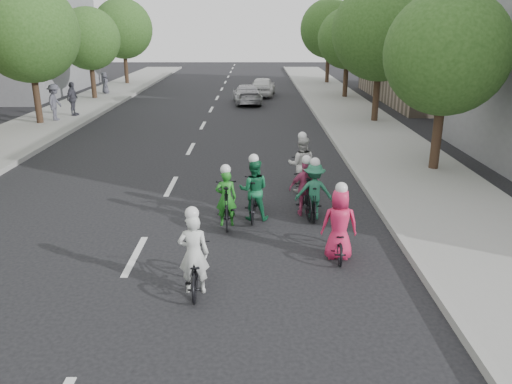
{
  "coord_description": "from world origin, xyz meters",
  "views": [
    {
      "loc": [
        2.66,
        -9.97,
        4.84
      ],
      "look_at": [
        2.67,
        1.45,
        1.0
      ],
      "focal_mm": 35.0,
      "sensor_mm": 36.0,
      "label": 1
    }
  ],
  "objects_px": {
    "cyclist_2": "(226,202)",
    "spectator_0": "(55,102)",
    "cyclist_1": "(301,170)",
    "cyclist_0": "(305,192)",
    "follow_car_lead": "(247,94)",
    "cyclist_3": "(314,195)",
    "cyclist_4": "(254,194)",
    "spectator_2": "(105,83)",
    "cyclist_6": "(195,264)",
    "spectator_1": "(73,99)",
    "cyclist_5": "(339,231)",
    "follow_car_trail": "(263,86)"
  },
  "relations": [
    {
      "from": "cyclist_3",
      "to": "spectator_1",
      "type": "distance_m",
      "value": 18.67
    },
    {
      "from": "cyclist_4",
      "to": "spectator_2",
      "type": "relative_size",
      "value": 1.25
    },
    {
      "from": "cyclist_0",
      "to": "cyclist_3",
      "type": "bearing_deg",
      "value": 121.73
    },
    {
      "from": "cyclist_5",
      "to": "follow_car_trail",
      "type": "relative_size",
      "value": 0.44
    },
    {
      "from": "cyclist_2",
      "to": "cyclist_6",
      "type": "relative_size",
      "value": 1.07
    },
    {
      "from": "cyclist_2",
      "to": "cyclist_4",
      "type": "bearing_deg",
      "value": -152.92
    },
    {
      "from": "follow_car_lead",
      "to": "spectator_0",
      "type": "bearing_deg",
      "value": 29.48
    },
    {
      "from": "follow_car_lead",
      "to": "spectator_1",
      "type": "height_order",
      "value": "spectator_1"
    },
    {
      "from": "cyclist_4",
      "to": "cyclist_6",
      "type": "xyz_separation_m",
      "value": [
        -1.11,
        -3.75,
        -0.11
      ]
    },
    {
      "from": "cyclist_2",
      "to": "follow_car_trail",
      "type": "height_order",
      "value": "cyclist_2"
    },
    {
      "from": "cyclist_1",
      "to": "spectator_2",
      "type": "height_order",
      "value": "cyclist_1"
    },
    {
      "from": "cyclist_1",
      "to": "cyclist_0",
      "type": "bearing_deg",
      "value": 94.29
    },
    {
      "from": "cyclist_3",
      "to": "cyclist_4",
      "type": "xyz_separation_m",
      "value": [
        -1.56,
        -0.03,
        0.03
      ]
    },
    {
      "from": "cyclist_4",
      "to": "follow_car_trail",
      "type": "distance_m",
      "value": 23.75
    },
    {
      "from": "cyclist_1",
      "to": "follow_car_lead",
      "type": "xyz_separation_m",
      "value": [
        -1.91,
        17.88,
        -0.04
      ]
    },
    {
      "from": "cyclist_1",
      "to": "cyclist_3",
      "type": "bearing_deg",
      "value": 99.46
    },
    {
      "from": "cyclist_0",
      "to": "cyclist_1",
      "type": "xyz_separation_m",
      "value": [
        0.06,
        1.98,
        0.03
      ]
    },
    {
      "from": "cyclist_1",
      "to": "follow_car_trail",
      "type": "relative_size",
      "value": 0.47
    },
    {
      "from": "follow_car_lead",
      "to": "cyclist_0",
      "type": "bearing_deg",
      "value": 90.17
    },
    {
      "from": "cyclist_1",
      "to": "follow_car_lead",
      "type": "relative_size",
      "value": 0.44
    },
    {
      "from": "spectator_2",
      "to": "cyclist_6",
      "type": "bearing_deg",
      "value": 175.47
    },
    {
      "from": "follow_car_trail",
      "to": "spectator_0",
      "type": "xyz_separation_m",
      "value": [
        -10.8,
        -10.33,
        0.4
      ]
    },
    {
      "from": "follow_car_lead",
      "to": "spectator_2",
      "type": "height_order",
      "value": "spectator_2"
    },
    {
      "from": "cyclist_3",
      "to": "spectator_0",
      "type": "height_order",
      "value": "spectator_0"
    },
    {
      "from": "cyclist_1",
      "to": "spectator_2",
      "type": "bearing_deg",
      "value": -54.74
    },
    {
      "from": "cyclist_2",
      "to": "spectator_2",
      "type": "bearing_deg",
      "value": -71.24
    },
    {
      "from": "cyclist_5",
      "to": "spectator_2",
      "type": "relative_size",
      "value": 1.17
    },
    {
      "from": "cyclist_2",
      "to": "cyclist_1",
      "type": "bearing_deg",
      "value": -131.98
    },
    {
      "from": "spectator_2",
      "to": "cyclist_4",
      "type": "bearing_deg",
      "value": -179.57
    },
    {
      "from": "cyclist_4",
      "to": "cyclist_6",
      "type": "height_order",
      "value": "cyclist_4"
    },
    {
      "from": "follow_car_lead",
      "to": "cyclist_2",
      "type": "bearing_deg",
      "value": 84.26
    },
    {
      "from": "cyclist_0",
      "to": "spectator_0",
      "type": "distance_m",
      "value": 17.52
    },
    {
      "from": "cyclist_2",
      "to": "spectator_1",
      "type": "bearing_deg",
      "value": -62.63
    },
    {
      "from": "cyclist_4",
      "to": "cyclist_5",
      "type": "height_order",
      "value": "cyclist_4"
    },
    {
      "from": "cyclist_5",
      "to": "spectator_0",
      "type": "bearing_deg",
      "value": -49.06
    },
    {
      "from": "cyclist_1",
      "to": "cyclist_6",
      "type": "distance_m",
      "value": 6.53
    },
    {
      "from": "cyclist_3",
      "to": "cyclist_4",
      "type": "bearing_deg",
      "value": 2.55
    },
    {
      "from": "cyclist_0",
      "to": "cyclist_3",
      "type": "xyz_separation_m",
      "value": [
        0.19,
        -0.26,
        0.01
      ]
    },
    {
      "from": "cyclist_2",
      "to": "cyclist_0",
      "type": "bearing_deg",
      "value": -164.81
    },
    {
      "from": "cyclist_2",
      "to": "cyclist_6",
      "type": "bearing_deg",
      "value": 79.31
    },
    {
      "from": "cyclist_0",
      "to": "cyclist_5",
      "type": "height_order",
      "value": "cyclist_5"
    },
    {
      "from": "follow_car_lead",
      "to": "follow_car_trail",
      "type": "relative_size",
      "value": 1.06
    },
    {
      "from": "follow_car_trail",
      "to": "cyclist_6",
      "type": "bearing_deg",
      "value": 92.02
    },
    {
      "from": "cyclist_2",
      "to": "cyclist_3",
      "type": "relative_size",
      "value": 1.12
    },
    {
      "from": "cyclist_2",
      "to": "spectator_0",
      "type": "height_order",
      "value": "spectator_0"
    },
    {
      "from": "cyclist_4",
      "to": "cyclist_6",
      "type": "distance_m",
      "value": 3.91
    },
    {
      "from": "cyclist_2",
      "to": "cyclist_5",
      "type": "xyz_separation_m",
      "value": [
        2.53,
        -1.91,
        0.01
      ]
    },
    {
      "from": "cyclist_6",
      "to": "spectator_2",
      "type": "height_order",
      "value": "cyclist_6"
    },
    {
      "from": "follow_car_trail",
      "to": "spectator_1",
      "type": "bearing_deg",
      "value": 46.17
    },
    {
      "from": "cyclist_4",
      "to": "cyclist_6",
      "type": "bearing_deg",
      "value": 76.92
    }
  ]
}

